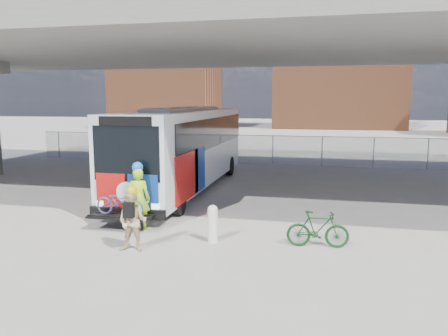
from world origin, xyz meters
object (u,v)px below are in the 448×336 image
(bus, at_px, (185,143))
(bollard, at_px, (213,222))
(cyclist_hivis, at_px, (138,197))
(cyclist_tan, at_px, (133,221))
(bike_parked, at_px, (318,229))

(bus, relative_size, bollard, 11.92)
(bollard, distance_m, cyclist_hivis, 2.67)
(bus, distance_m, cyclist_tan, 8.41)
(bike_parked, bearing_deg, cyclist_tan, 101.94)
(bus, xyz_separation_m, bike_parked, (5.97, -6.80, -1.60))
(cyclist_tan, distance_m, bike_parked, 5.02)
(cyclist_hivis, height_order, cyclist_tan, cyclist_hivis)
(bus, height_order, bollard, bus)
(cyclist_tan, bearing_deg, bollard, 30.10)
(bus, height_order, bike_parked, bus)
(cyclist_tan, height_order, bike_parked, cyclist_tan)
(cyclist_hivis, height_order, bike_parked, cyclist_hivis)
(bollard, xyz_separation_m, cyclist_tan, (-1.88, -1.23, 0.27))
(bollard, height_order, cyclist_hivis, cyclist_hivis)
(bollard, xyz_separation_m, cyclist_hivis, (-2.54, 0.68, 0.45))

